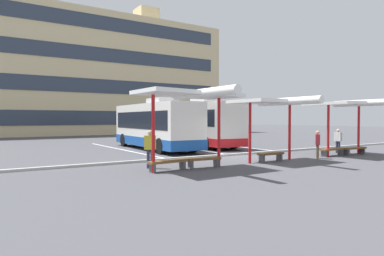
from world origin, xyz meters
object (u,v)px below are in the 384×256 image
object	(u,v)px
waiting_shelter_0	(191,96)
bench_3	(333,150)
waiting_shelter_1	(275,103)
coach_bus_1	(197,124)
coach_bus_0	(155,126)
waiting_passenger_2	(150,146)
waiting_passenger_0	(338,139)
bench_4	(355,149)
bench_2	(271,155)
waiting_passenger_1	(318,143)
bench_0	(168,163)
bench_1	(204,160)
waiting_shelter_2	(349,104)

from	to	relation	value
waiting_shelter_0	bench_3	size ratio (longest dim) A/B	2.39
waiting_shelter_1	coach_bus_1	bearing A→B (deg)	77.60
coach_bus_0	waiting_shelter_0	size ratio (longest dim) A/B	2.29
waiting_passenger_2	waiting_passenger_0	bearing A→B (deg)	-1.55
bench_4	bench_3	bearing A→B (deg)	171.83
waiting_shelter_1	waiting_passenger_0	xyz separation A→B (m)	(6.79, 1.02, -2.10)
bench_3	waiting_passenger_0	distance (m)	2.18
bench_4	waiting_passenger_2	xyz separation A→B (m)	(-12.94, 1.55, 0.63)
waiting_shelter_0	waiting_passenger_2	size ratio (longest dim) A/B	2.67
coach_bus_1	bench_3	distance (m)	10.82
coach_bus_1	coach_bus_0	bearing A→B (deg)	-170.58
waiting_shelter_1	bench_3	world-z (taller)	waiting_shelter_1
waiting_shelter_1	bench_4	bearing A→B (deg)	-1.51
coach_bus_1	bench_4	distance (m)	11.62
coach_bus_1	waiting_passenger_0	xyz separation A→B (m)	(4.48, -9.48, -0.89)
waiting_shelter_1	bench_2	bearing A→B (deg)	90.00
waiting_shelter_1	waiting_passenger_1	bearing A→B (deg)	-4.70
coach_bus_0	bench_0	bearing A→B (deg)	-113.69
waiting_shelter_0	waiting_passenger_2	bearing A→B (deg)	128.17
bench_1	waiting_passenger_1	size ratio (longest dim) A/B	1.07
waiting_shelter_2	waiting_passenger_1	xyz separation A→B (m)	(-2.71, 0.07, -2.16)
waiting_shelter_1	bench_4	world-z (taller)	waiting_shelter_1
bench_0	waiting_passenger_1	world-z (taller)	waiting_passenger_1
bench_3	waiting_passenger_1	distance (m)	1.92
bench_2	waiting_shelter_1	bearing A→B (deg)	-90.00
waiting_shelter_0	waiting_shelter_1	distance (m)	5.07
waiting_passenger_0	coach_bus_0	bearing A→B (deg)	134.23
waiting_shelter_0	bench_4	world-z (taller)	waiting_shelter_0
bench_2	bench_3	world-z (taller)	same
bench_2	bench_3	xyz separation A→B (m)	(4.89, -0.16, 0.01)
waiting_shelter_2	coach_bus_1	bearing A→B (deg)	107.83
bench_0	waiting_passenger_1	bearing A→B (deg)	-3.29
waiting_shelter_1	bench_3	bearing A→B (deg)	0.97
waiting_shelter_0	bench_4	size ratio (longest dim) A/B	2.46
waiting_shelter_2	bench_2	bearing A→B (deg)	174.48
waiting_passenger_2	waiting_passenger_1	bearing A→B (deg)	-9.89
waiting_shelter_0	bench_1	world-z (taller)	waiting_shelter_0
waiting_shelter_2	bench_4	distance (m)	2.84
bench_0	waiting_shelter_2	world-z (taller)	waiting_shelter_2
coach_bus_1	bench_2	xyz separation A→B (m)	(-2.31, -10.26, -1.43)
waiting_passenger_2	bench_1	bearing A→B (deg)	-28.36
bench_1	waiting_passenger_0	size ratio (longest dim) A/B	1.07
coach_bus_1	waiting_passenger_1	size ratio (longest dim) A/B	6.74
coach_bus_0	bench_2	size ratio (longest dim) A/B	6.71
coach_bus_0	bench_3	distance (m)	11.87
bench_0	bench_3	bearing A→B (deg)	-0.97
coach_bus_1	bench_1	size ratio (longest dim) A/B	6.31
bench_1	bench_4	world-z (taller)	same
bench_1	waiting_passenger_2	size ratio (longest dim) A/B	0.98
bench_2	bench_4	world-z (taller)	same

